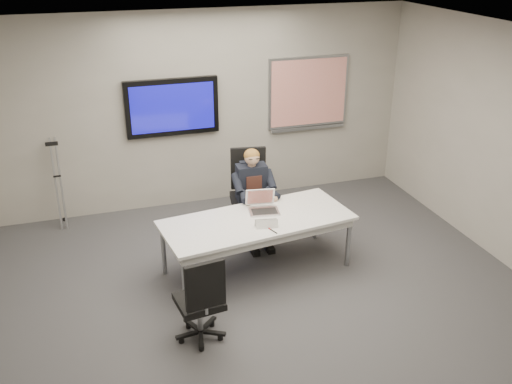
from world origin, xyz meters
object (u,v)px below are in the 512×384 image
object	(u,v)px
office_chair_far	(250,209)
seated_person	(255,207)
office_chair_near	(201,314)
laptop	(262,205)
conference_table	(257,225)

from	to	relation	value
office_chair_far	seated_person	xyz separation A→B (m)	(-0.01, -0.25, 0.14)
office_chair_near	seated_person	distance (m)	2.07
laptop	office_chair_far	bearing A→B (deg)	93.82
office_chair_near	seated_person	world-z (taller)	seated_person
office_chair_far	laptop	size ratio (longest dim) A/B	3.02
conference_table	office_chair_near	size ratio (longest dim) A/B	2.38
laptop	conference_table	bearing A→B (deg)	-114.10
seated_person	laptop	bearing A→B (deg)	-94.01
office_chair_far	seated_person	world-z (taller)	seated_person
conference_table	seated_person	xyz separation A→B (m)	(0.19, 0.65, -0.10)
office_chair_near	laptop	bearing A→B (deg)	-136.64
seated_person	laptop	distance (m)	0.52
office_chair_near	laptop	xyz separation A→B (m)	(1.05, 1.28, 0.44)
conference_table	office_chair_far	world-z (taller)	office_chair_far
office_chair_near	seated_person	bearing A→B (deg)	-129.84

